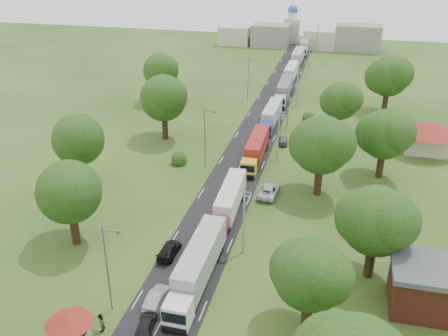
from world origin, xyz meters
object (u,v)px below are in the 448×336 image
(truck_0, at_px, (198,266))
(car_lane_mid, at_px, (157,298))
(info_sign, at_px, (287,115))
(car_lane_front, at_px, (146,325))
(guard_booth, at_px, (70,324))

(truck_0, relative_size, car_lane_mid, 3.58)
(info_sign, relative_size, car_lane_mid, 0.94)
(info_sign, xyz_separation_m, car_lane_front, (-6.20, -56.86, -2.33))
(info_sign, xyz_separation_m, car_lane_mid, (-6.55, -53.00, -2.28))
(truck_0, height_order, car_lane_front, truck_0)
(car_lane_mid, bearing_deg, guard_booth, 51.91)
(truck_0, bearing_deg, car_lane_mid, -127.86)
(guard_booth, height_order, car_lane_mid, guard_booth)
(guard_booth, xyz_separation_m, truck_0, (9.07, 11.14, 0.13))
(guard_booth, distance_m, car_lane_front, 7.11)
(guard_booth, xyz_separation_m, info_sign, (12.40, 60.00, 0.84))
(guard_booth, relative_size, car_lane_front, 1.12)
(guard_booth, xyz_separation_m, car_lane_mid, (5.85, 7.00, -1.44))
(truck_0, height_order, car_lane_mid, truck_0)
(car_lane_front, bearing_deg, car_lane_mid, -92.15)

